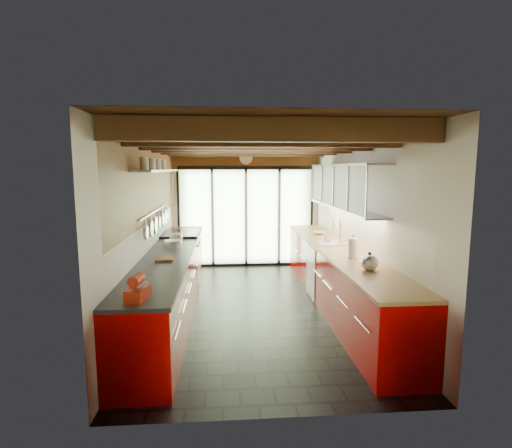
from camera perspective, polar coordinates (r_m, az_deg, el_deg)
The scene contains 18 objects.
ground at distance 6.29m, azimuth -0.06°, elevation -11.87°, with size 5.50×5.50×0.00m, color black.
room_shell at distance 5.93m, azimuth -0.06°, elevation 3.32°, with size 5.50×5.50×5.50m.
ceiling_beams at distance 6.30m, azimuth -0.33°, elevation 10.95°, with size 3.14×5.06×4.90m.
glass_door at distance 8.62m, azimuth -1.44°, elevation 4.81°, with size 2.95×0.10×2.90m.
left_counter at distance 6.19m, azimuth -12.04°, elevation -7.91°, with size 0.68×5.00×0.92m.
range_stove at distance 7.58m, azimuth -10.61°, elevation -4.85°, with size 0.66×0.90×0.97m.
right_counter at distance 6.37m, azimuth 11.54°, elevation -7.43°, with size 0.68×5.00×0.92m.
sink_assembly at distance 6.64m, azimuth 10.83°, elevation -2.36°, with size 0.45×0.52×0.43m.
upper_cabinets_right at distance 6.48m, azimuth 12.49°, elevation 5.27°, with size 0.34×3.00×3.00m.
left_wall_fixtures at distance 6.28m, azimuth -13.82°, elevation 4.54°, with size 0.28×2.60×0.96m.
stand_mixer at distance 3.91m, azimuth -16.53°, elevation -8.95°, with size 0.21×0.30×0.25m.
pot_large at distance 6.78m, azimuth -11.32°, elevation -1.93°, with size 0.21×0.21×0.13m, color silver.
pot_small at distance 6.36m, azimuth -11.77°, elevation -2.74°, with size 0.27×0.27×0.10m, color silver.
cutting_board at distance 5.50m, azimuth -12.93°, elevation -4.84°, with size 0.22×0.31×0.03m, color brown.
kettle at distance 4.99m, azimuth 15.92°, elevation -5.16°, with size 0.25×0.28×0.24m.
paper_towel at distance 5.57m, azimuth 13.67°, elevation -3.41°, with size 0.14×0.14×0.33m.
soap_bottle at distance 6.83m, azimuth 10.23°, elevation -1.61°, with size 0.08×0.09×0.19m, color silver.
bowl at distance 7.46m, azimuth 8.97°, elevation -1.29°, with size 0.22×0.22×0.05m, color silver.
Camera 1 is at (-0.45, -5.90, 2.14)m, focal length 28.00 mm.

